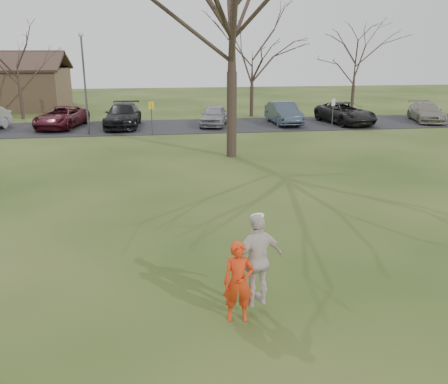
{
  "coord_description": "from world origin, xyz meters",
  "views": [
    {
      "loc": [
        -1.79,
        -8.18,
        5.26
      ],
      "look_at": [
        0.0,
        4.0,
        1.5
      ],
      "focal_mm": 37.65,
      "sensor_mm": 36.0,
      "label": 1
    }
  ],
  "objects": [
    {
      "name": "ground",
      "position": [
        0.0,
        0.0,
        0.0
      ],
      "size": [
        120.0,
        120.0,
        0.0
      ],
      "primitive_type": "plane",
      "color": "#1E380F",
      "rests_on": "ground"
    },
    {
      "name": "parking_strip",
      "position": [
        0.0,
        25.0,
        0.02
      ],
      "size": [
        62.0,
        6.5,
        0.04
      ],
      "primitive_type": "cube",
      "color": "black",
      "rests_on": "ground"
    },
    {
      "name": "player_defender",
      "position": [
        -0.29,
        0.06,
        0.84
      ],
      "size": [
        0.65,
        0.46,
        1.68
      ],
      "primitive_type": "imported",
      "rotation": [
        0.0,
        0.0,
        -0.1
      ],
      "color": "red",
      "rests_on": "ground"
    },
    {
      "name": "car_2",
      "position": [
        -8.17,
        25.51,
        0.76
      ],
      "size": [
        3.49,
        5.59,
        1.44
      ],
      "primitive_type": "imported",
      "rotation": [
        0.0,
        0.0,
        -0.23
      ],
      "color": "#4C121D",
      "rests_on": "parking_strip"
    },
    {
      "name": "car_3",
      "position": [
        -3.99,
        25.22,
        0.84
      ],
      "size": [
        2.53,
        5.6,
        1.59
      ],
      "primitive_type": "imported",
      "rotation": [
        0.0,
        0.0,
        -0.06
      ],
      "color": "black",
      "rests_on": "parking_strip"
    },
    {
      "name": "car_4",
      "position": [
        2.35,
        24.86,
        0.74
      ],
      "size": [
        2.65,
        4.42,
        1.41
      ],
      "primitive_type": "imported",
      "rotation": [
        0.0,
        0.0,
        -0.25
      ],
      "color": "gray",
      "rests_on": "parking_strip"
    },
    {
      "name": "car_5",
      "position": [
        7.42,
        24.93,
        0.82
      ],
      "size": [
        1.79,
        4.76,
        1.55
      ],
      "primitive_type": "imported",
      "rotation": [
        0.0,
        0.0,
        0.03
      ],
      "color": "#333F4D",
      "rests_on": "parking_strip"
    },
    {
      "name": "car_6",
      "position": [
        11.93,
        24.47,
        0.8
      ],
      "size": [
        3.38,
        5.79,
        1.52
      ],
      "primitive_type": "imported",
      "rotation": [
        0.0,
        0.0,
        0.17
      ],
      "color": "black",
      "rests_on": "parking_strip"
    },
    {
      "name": "car_7",
      "position": [
        18.32,
        24.55,
        0.72
      ],
      "size": [
        3.09,
        5.06,
        1.37
      ],
      "primitive_type": "imported",
      "rotation": [
        0.0,
        0.0,
        -0.27
      ],
      "color": "gray",
      "rests_on": "parking_strip"
    },
    {
      "name": "catching_play",
      "position": [
        0.14,
        0.27,
        1.19
      ],
      "size": [
        1.24,
        0.83,
        1.96
      ],
      "color": "beige",
      "rests_on": "ground"
    },
    {
      "name": "lamp_post",
      "position": [
        -6.0,
        22.5,
        3.97
      ],
      "size": [
        0.34,
        0.34,
        6.27
      ],
      "color": "#47474C",
      "rests_on": "ground"
    },
    {
      "name": "sign_yellow",
      "position": [
        -2.0,
        22.0,
        1.45
      ],
      "size": [
        0.35,
        0.35,
        2.08
      ],
      "color": "#47474C",
      "rests_on": "ground"
    },
    {
      "name": "sign_white",
      "position": [
        10.0,
        22.0,
        1.45
      ],
      "size": [
        0.35,
        0.35,
        2.08
      ],
      "color": "#47474C",
      "rests_on": "ground"
    },
    {
      "name": "big_tree",
      "position": [
        2.0,
        15.0,
        7.0
      ],
      "size": [
        9.0,
        9.0,
        14.0
      ],
      "primitive_type": null,
      "color": "#352821",
      "rests_on": "ground"
    },
    {
      "name": "small_tree_row",
      "position": [
        4.38,
        30.06,
        3.89
      ],
      "size": [
        55.0,
        5.9,
        8.5
      ],
      "color": "#352821",
      "rests_on": "ground"
    }
  ]
}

